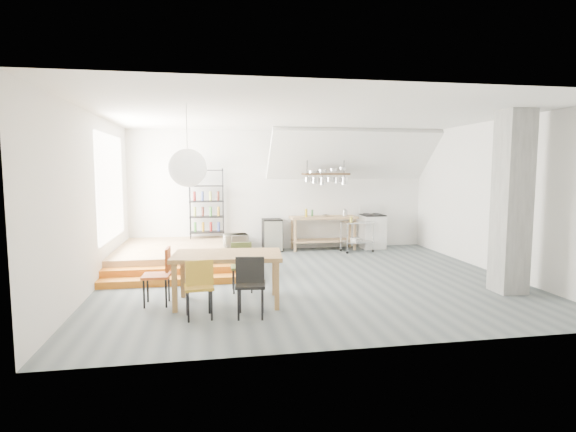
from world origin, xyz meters
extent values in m
plane|color=#4E575B|center=(0.00, 0.00, 0.00)|extent=(8.00, 8.00, 0.00)
cube|color=silver|center=(0.00, 3.50, 1.60)|extent=(8.00, 0.04, 3.20)
cube|color=silver|center=(-4.00, 0.00, 1.60)|extent=(0.04, 7.00, 3.20)
cube|color=silver|center=(4.00, 0.00, 1.60)|extent=(0.04, 7.00, 3.20)
cube|color=white|center=(0.00, 0.00, 3.20)|extent=(8.00, 7.00, 0.02)
cube|color=white|center=(1.80, 2.90, 2.55)|extent=(4.40, 1.44, 1.32)
cube|color=white|center=(-3.98, 1.50, 1.80)|extent=(0.02, 2.50, 2.20)
cube|color=#9B794D|center=(-2.50, 2.00, 0.20)|extent=(3.00, 3.00, 0.40)
cube|color=#C26716|center=(-2.50, 0.05, 0.07)|extent=(3.00, 0.35, 0.13)
cube|color=#C26716|center=(-2.50, 0.40, 0.13)|extent=(3.00, 0.35, 0.27)
cube|color=slate|center=(3.30, -1.50, 1.60)|extent=(0.50, 0.50, 3.20)
cube|color=#9B794D|center=(1.10, 3.15, 0.88)|extent=(1.80, 0.60, 0.06)
cube|color=#9B794D|center=(1.10, 3.15, 0.25)|extent=(1.70, 0.55, 0.04)
cube|color=#9B794D|center=(1.92, 3.37, 0.43)|extent=(0.06, 0.06, 0.86)
cube|color=#9B794D|center=(0.28, 3.37, 0.43)|extent=(0.06, 0.06, 0.86)
cube|color=#9B794D|center=(1.92, 2.93, 0.43)|extent=(0.06, 0.06, 0.86)
cube|color=#9B794D|center=(0.28, 2.93, 0.43)|extent=(0.06, 0.06, 0.86)
cube|color=white|center=(2.50, 3.15, 0.45)|extent=(0.60, 0.60, 0.90)
cube|color=black|center=(2.50, 3.15, 0.92)|extent=(0.58, 0.58, 0.03)
cube|color=white|center=(2.50, 3.43, 1.05)|extent=(0.60, 0.05, 0.25)
cylinder|color=black|center=(2.64, 3.29, 0.94)|extent=(0.18, 0.18, 0.02)
cylinder|color=black|center=(2.36, 3.29, 0.94)|extent=(0.18, 0.18, 0.02)
cylinder|color=black|center=(2.64, 3.01, 0.94)|extent=(0.18, 0.18, 0.02)
cylinder|color=black|center=(2.36, 3.01, 0.94)|extent=(0.18, 0.18, 0.02)
cube|color=#462F1C|center=(1.10, 2.95, 2.05)|extent=(1.20, 0.50, 0.05)
cylinder|color=black|center=(0.60, 2.95, 2.62)|extent=(0.02, 0.02, 1.15)
cylinder|color=black|center=(1.60, 2.95, 2.62)|extent=(0.02, 0.02, 1.15)
cylinder|color=silver|center=(0.60, 2.90, 1.91)|extent=(0.16, 0.16, 0.12)
cylinder|color=silver|center=(0.80, 2.90, 1.89)|extent=(0.20, 0.20, 0.16)
cylinder|color=silver|center=(1.00, 2.90, 1.87)|extent=(0.16, 0.16, 0.20)
cylinder|color=silver|center=(1.20, 2.90, 1.91)|extent=(0.20, 0.20, 0.12)
cylinder|color=silver|center=(1.40, 2.90, 1.89)|extent=(0.16, 0.16, 0.16)
cylinder|color=silver|center=(1.60, 2.90, 1.87)|extent=(0.20, 0.20, 0.20)
cylinder|color=black|center=(-1.58, 3.38, 1.30)|extent=(0.02, 0.02, 1.80)
cylinder|color=black|center=(-2.42, 3.38, 1.30)|extent=(0.02, 0.02, 1.80)
cylinder|color=black|center=(-1.58, 3.02, 1.30)|extent=(0.02, 0.02, 1.80)
cylinder|color=black|center=(-2.42, 3.02, 1.30)|extent=(0.02, 0.02, 1.80)
cube|color=black|center=(-2.00, 3.20, 0.55)|extent=(0.88, 0.38, 0.02)
cube|color=black|center=(-2.00, 3.20, 0.95)|extent=(0.88, 0.38, 0.02)
cube|color=black|center=(-2.00, 3.20, 1.35)|extent=(0.88, 0.38, 0.02)
cube|color=black|center=(-2.00, 3.20, 1.75)|extent=(0.88, 0.38, 0.02)
cube|color=black|center=(-2.00, 3.20, 2.15)|extent=(0.88, 0.38, 0.03)
cylinder|color=#418A37|center=(-2.00, 3.20, 0.69)|extent=(0.07, 0.07, 0.24)
cylinder|color=#9C701A|center=(-2.00, 3.20, 1.09)|extent=(0.07, 0.07, 0.24)
cylinder|color=maroon|center=(-2.00, 3.20, 1.49)|extent=(0.07, 0.07, 0.24)
cube|color=#9B794D|center=(-1.40, 0.75, 0.55)|extent=(0.60, 0.40, 0.03)
cylinder|color=black|center=(-1.13, 0.92, 0.47)|extent=(0.02, 0.02, 0.13)
cylinder|color=black|center=(-1.67, 0.92, 0.47)|extent=(0.02, 0.02, 0.13)
cylinder|color=black|center=(-1.13, 0.58, 0.47)|extent=(0.02, 0.02, 0.13)
cylinder|color=black|center=(-1.67, 0.58, 0.47)|extent=(0.02, 0.02, 0.13)
sphere|color=white|center=(-2.25, -1.28, 2.20)|extent=(0.60, 0.60, 0.60)
cube|color=brown|center=(-1.65, -1.34, 0.79)|extent=(1.82, 1.14, 0.06)
cube|color=brown|center=(-0.84, -1.00, 0.38)|extent=(0.08, 0.08, 0.76)
cube|color=brown|center=(-2.39, -0.85, 0.38)|extent=(0.08, 0.08, 0.76)
cube|color=brown|center=(-0.91, -1.82, 0.38)|extent=(0.08, 0.08, 0.76)
cube|color=brown|center=(-2.47, -1.67, 0.38)|extent=(0.08, 0.08, 0.76)
cube|color=#A37A1C|center=(-2.10, -2.00, 0.46)|extent=(0.45, 0.45, 0.04)
cube|color=#A37A1C|center=(-2.08, -2.19, 0.72)|extent=(0.39, 0.08, 0.36)
cylinder|color=black|center=(-2.24, -2.18, 0.23)|extent=(0.03, 0.03, 0.45)
cylinder|color=black|center=(-1.92, -2.15, 0.23)|extent=(0.03, 0.03, 0.45)
cylinder|color=black|center=(-2.28, -1.85, 0.23)|extent=(0.03, 0.03, 0.45)
cylinder|color=black|center=(-1.95, -1.82, 0.23)|extent=(0.03, 0.03, 0.45)
cube|color=black|center=(-1.34, -2.07, 0.48)|extent=(0.48, 0.48, 0.04)
cube|color=black|center=(-1.37, -2.27, 0.75)|extent=(0.41, 0.10, 0.38)
cylinder|color=black|center=(-1.53, -2.22, 0.24)|extent=(0.03, 0.03, 0.47)
cylinder|color=black|center=(-1.19, -2.27, 0.24)|extent=(0.03, 0.03, 0.47)
cylinder|color=black|center=(-1.49, -1.88, 0.24)|extent=(0.03, 0.03, 0.47)
cylinder|color=black|center=(-1.15, -1.93, 0.24)|extent=(0.03, 0.03, 0.47)
cube|color=#586731|center=(-1.37, -0.66, 0.44)|extent=(0.40, 0.40, 0.04)
cube|color=#586731|center=(-1.37, -0.48, 0.69)|extent=(0.37, 0.04, 0.34)
cylinder|color=black|center=(-1.21, -0.50, 0.22)|extent=(0.03, 0.03, 0.43)
cylinder|color=black|center=(-1.52, -0.50, 0.22)|extent=(0.03, 0.03, 0.43)
cylinder|color=black|center=(-1.21, -0.82, 0.22)|extent=(0.03, 0.03, 0.43)
cylinder|color=black|center=(-1.53, -0.81, 0.22)|extent=(0.03, 0.03, 0.43)
cube|color=#BC4B1A|center=(-2.78, -1.23, 0.48)|extent=(0.44, 0.44, 0.04)
cube|color=#BC4B1A|center=(-2.59, -1.24, 0.74)|extent=(0.06, 0.40, 0.37)
cylinder|color=black|center=(-2.62, -1.41, 0.23)|extent=(0.03, 0.03, 0.47)
cylinder|color=black|center=(-2.61, -1.07, 0.23)|extent=(0.03, 0.03, 0.47)
cylinder|color=black|center=(-2.96, -1.39, 0.23)|extent=(0.03, 0.03, 0.47)
cylinder|color=black|center=(-2.95, -1.05, 0.23)|extent=(0.03, 0.03, 0.47)
cube|color=silver|center=(1.90, 2.70, 0.78)|extent=(0.86, 0.56, 0.04)
cube|color=silver|center=(1.90, 2.70, 0.27)|extent=(0.86, 0.56, 0.03)
cylinder|color=silver|center=(2.24, 2.95, 0.40)|extent=(0.03, 0.03, 0.77)
sphere|color=black|center=(2.24, 2.95, 0.04)|extent=(0.07, 0.07, 0.07)
cylinder|color=silver|center=(1.50, 2.84, 0.40)|extent=(0.03, 0.03, 0.77)
sphere|color=black|center=(1.50, 2.84, 0.04)|extent=(0.07, 0.07, 0.07)
cylinder|color=silver|center=(2.30, 2.56, 0.40)|extent=(0.03, 0.03, 0.77)
sphere|color=black|center=(2.30, 2.56, 0.04)|extent=(0.07, 0.07, 0.07)
cylinder|color=silver|center=(1.56, 2.45, 0.40)|extent=(0.03, 0.03, 0.77)
sphere|color=black|center=(1.56, 2.45, 0.04)|extent=(0.07, 0.07, 0.07)
cube|color=black|center=(-0.29, 3.20, 0.43)|extent=(0.50, 0.50, 0.86)
imported|color=beige|center=(-1.40, 0.75, 0.70)|extent=(0.52, 0.39, 0.27)
imported|color=silver|center=(1.16, 3.10, 0.94)|extent=(0.23, 0.23, 0.05)
camera|label=1|loc=(-1.91, -8.55, 2.18)|focal=28.00mm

